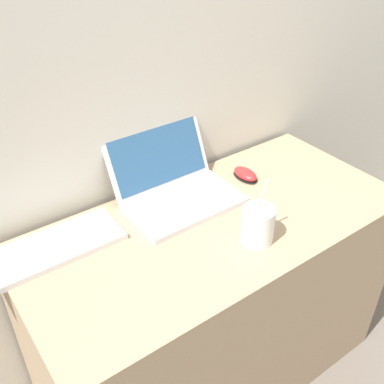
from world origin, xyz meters
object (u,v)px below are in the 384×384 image
at_px(computer_mouse, 245,174).
at_px(external_keyboard, 45,251).
at_px(laptop, 175,186).
at_px(drink_cup, 258,224).

height_order(computer_mouse, external_keyboard, computer_mouse).
relative_size(laptop, computer_mouse, 3.40).
relative_size(drink_cup, external_keyboard, 0.46).
height_order(drink_cup, external_keyboard, drink_cup).
bearing_deg(external_keyboard, laptop, 1.59).
relative_size(computer_mouse, external_keyboard, 0.24).
distance_m(laptop, drink_cup, 0.33).
relative_size(laptop, external_keyboard, 0.82).
xyz_separation_m(drink_cup, computer_mouse, (0.20, 0.27, -0.04)).
height_order(laptop, drink_cup, laptop).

